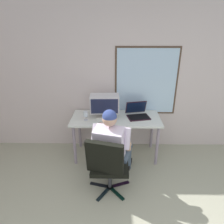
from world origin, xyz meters
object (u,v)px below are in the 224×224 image
Objects in this scene: person_seated at (112,145)px; crt_monitor at (105,104)px; desk at (116,122)px; wine_glass at (86,114)px; office_chair at (108,163)px; laptop at (137,113)px.

crt_monitor is (-0.14, 0.69, 0.35)m from person_seated.
desk is 9.82× the size of wine_glass.
office_chair reaches higher than wine_glass.
laptop is 2.77× the size of wine_glass.
crt_monitor is at bearing 94.67° from office_chair.
office_chair is 0.96m from wine_glass.
person_seated is 2.90× the size of laptop.
desk is 0.40m from laptop.
desk is at bearing 12.68° from wine_glass.
person_seated is at bearing 76.94° from office_chair.
office_chair is 1.07m from crt_monitor.
office_chair is 1.87× the size of crt_monitor.
office_chair is at bearing -64.98° from wine_glass.
person_seated reaches higher than laptop.
desk is at bearing 85.81° from person_seated.
person_seated is at bearing -119.51° from laptop.
desk is 1.22× the size of person_seated.
office_chair is 5.96× the size of wine_glass.
office_chair reaches higher than desk.
laptop reaches higher than wine_glass.
crt_monitor is 0.58m from laptop.
laptop is (0.55, 0.03, -0.17)m from crt_monitor.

